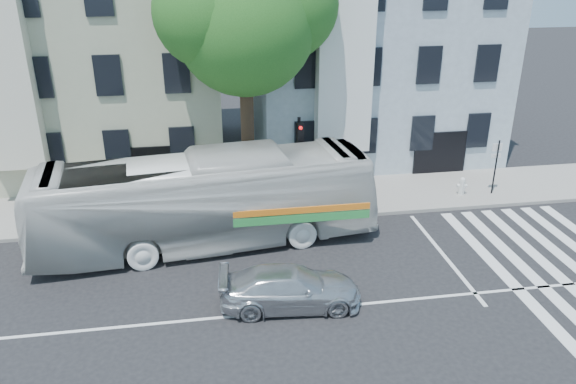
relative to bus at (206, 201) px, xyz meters
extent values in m
plane|color=black|center=(1.92, -4.79, -1.75)|extent=(120.00, 120.00, 0.00)
cube|color=gray|center=(1.92, 3.21, -1.67)|extent=(80.00, 4.00, 0.15)
cube|color=#AAAB8F|center=(-5.08, 10.21, 3.75)|extent=(12.00, 10.00, 11.00)
cube|color=#909FAB|center=(8.92, 10.21, 3.75)|extent=(12.00, 10.00, 11.00)
cylinder|color=#2D2116|center=(1.92, 3.71, 0.85)|extent=(0.56, 0.56, 5.20)
sphere|color=#1A4616|center=(1.92, 3.71, 5.75)|extent=(5.60, 5.60, 5.60)
sphere|color=#1A4616|center=(3.52, 4.11, 6.45)|extent=(4.40, 4.40, 4.40)
sphere|color=#1A4616|center=(0.52, 3.41, 6.25)|extent=(4.20, 4.20, 4.20)
sphere|color=#1A4616|center=(1.32, 4.31, 4.75)|extent=(3.40, 3.40, 3.40)
imported|color=silver|center=(0.00, 0.00, 0.00)|extent=(4.32, 12.79, 3.49)
imported|color=silver|center=(2.41, -4.48, -1.11)|extent=(2.11, 4.49, 1.27)
cylinder|color=black|center=(3.92, 2.61, 0.25)|extent=(0.13, 0.13, 3.99)
cube|color=black|center=(3.92, 2.36, 1.67)|extent=(0.31, 0.27, 0.81)
sphere|color=red|center=(3.92, 2.23, 1.91)|extent=(0.15, 0.15, 0.15)
cylinder|color=white|center=(3.92, 2.46, 0.72)|extent=(0.41, 0.14, 0.42)
cylinder|color=silver|center=(11.27, 2.47, -1.27)|extent=(0.26, 0.26, 0.65)
sphere|color=silver|center=(11.27, 2.47, -0.91)|extent=(0.24, 0.24, 0.24)
cylinder|color=silver|center=(11.27, 2.47, -1.18)|extent=(0.46, 0.23, 0.15)
cylinder|color=black|center=(12.68, 2.35, -0.35)|extent=(0.07, 0.07, 2.49)
cube|color=white|center=(12.68, 2.45, 0.54)|extent=(0.45, 0.05, 0.35)
cube|color=white|center=(12.68, 2.45, 0.14)|extent=(0.45, 0.05, 0.18)
camera|label=1|loc=(0.03, -18.95, 8.53)|focal=35.00mm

